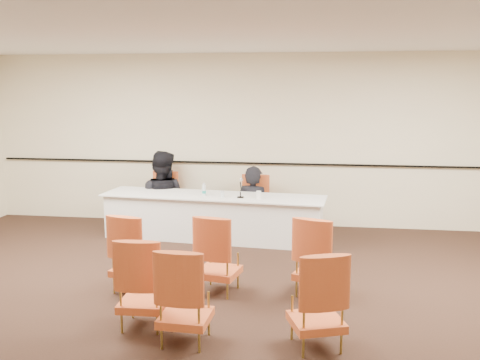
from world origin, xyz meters
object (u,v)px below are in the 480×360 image
object	(u,v)px
microphone	(240,189)
panelist_second	(162,204)
panelist_second_chair	(162,200)
drinking_glass	(222,194)
aud_chair_back_right	(317,299)
panelist_main	(253,215)
aud_chair_back_mid	(185,295)
panelist_main_chair	(253,204)
aud_chair_front_mid	(218,253)
aud_chair_back_left	(143,281)
aud_chair_front_left	(134,252)
water_bottle	(204,189)
panel_table	(213,217)
coffee_cup	(259,195)
aud_chair_front_right	(317,255)

from	to	relation	value
microphone	panelist_second	bearing A→B (deg)	147.71
panelist_second_chair	drinking_glass	xyz separation A→B (m)	(1.21, -0.77, 0.29)
aud_chair_back_right	panelist_main	bearing A→B (deg)	85.69
drinking_glass	aud_chair_back_mid	world-z (taller)	aud_chair_back_mid
panelist_main_chair	aud_chair_back_mid	size ratio (longest dim) A/B	1.00
panelist_main_chair	aud_chair_front_mid	bearing A→B (deg)	-86.81
microphone	aud_chair_back_left	world-z (taller)	microphone
aud_chair_front_left	panelist_second	bearing A→B (deg)	112.95
water_bottle	aud_chair_back_right	xyz separation A→B (m)	(1.79, -3.43, -0.34)
panel_table	aud_chair_front_left	size ratio (longest dim) A/B	3.76
panelist_second	aud_chair_front_left	xyz separation A→B (m)	(0.54, -2.97, 0.07)
panelist_main	panelist_second_chair	distance (m)	1.64
microphone	coffee_cup	xyz separation A→B (m)	(0.29, -0.01, -0.09)
panelist_main	panelist_main_chair	bearing A→B (deg)	16.35
aud_chair_front_mid	panelist_second_chair	bearing A→B (deg)	129.47
panel_table	aud_chair_back_left	distance (m)	3.28
coffee_cup	aud_chair_back_right	bearing A→B (deg)	-74.69
panelist_second	water_bottle	xyz separation A→B (m)	(0.90, -0.68, 0.41)
coffee_cup	aud_chair_back_mid	world-z (taller)	aud_chair_back_mid
drinking_glass	aud_chair_back_right	bearing A→B (deg)	-66.14
water_bottle	aud_chair_back_right	world-z (taller)	aud_chair_back_right
panelist_main_chair	drinking_glass	bearing A→B (deg)	-118.03
aud_chair_front_right	panelist_second	bearing A→B (deg)	152.01
aud_chair_front_right	aud_chair_back_right	xyz separation A→B (m)	(-0.00, -1.31, 0.00)
panelist_second_chair	aud_chair_back_left	world-z (taller)	same
drinking_glass	microphone	bearing A→B (deg)	-5.22
panelist_main_chair	microphone	xyz separation A→B (m)	(-0.12, -0.66, 0.39)
microphone	drinking_glass	distance (m)	0.31
panelist_second	microphone	bearing A→B (deg)	157.83
panelist_second_chair	water_bottle	xyz separation A→B (m)	(0.90, -0.68, 0.34)
panelist_main_chair	aud_chair_front_right	size ratio (longest dim) A/B	1.00
panelist_main	aud_chair_front_mid	bearing A→B (deg)	104.58
aud_chair_back_left	drinking_glass	bearing A→B (deg)	83.09
panelist_second	aud_chair_front_right	distance (m)	3.88
panel_table	drinking_glass	world-z (taller)	drinking_glass
aud_chair_front_mid	water_bottle	bearing A→B (deg)	117.59
panelist_second	aud_chair_back_mid	bearing A→B (deg)	115.07
panelist_second_chair	aud_chair_back_left	xyz separation A→B (m)	(0.96, -3.91, 0.00)
panel_table	panelist_main_chair	bearing A→B (deg)	44.70
panelist_main	water_bottle	distance (m)	1.04
panel_table	aud_chair_front_mid	xyz separation A→B (m)	(0.51, -2.26, 0.12)
panelist_main	aud_chair_front_right	size ratio (longest dim) A/B	1.75
water_bottle	panelist_second	bearing A→B (deg)	142.75
aud_chair_back_right	aud_chair_front_mid	bearing A→B (deg)	113.88
panelist_second	aud_chair_front_left	distance (m)	3.02
aud_chair_back_left	aud_chair_front_right	bearing A→B (deg)	30.41
aud_chair_back_mid	panelist_second	bearing A→B (deg)	111.90
panelist_second	aud_chair_front_mid	size ratio (longest dim) A/B	1.96
panelist_second_chair	microphone	distance (m)	1.74
coffee_cup	aud_chair_front_mid	bearing A→B (deg)	-96.83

